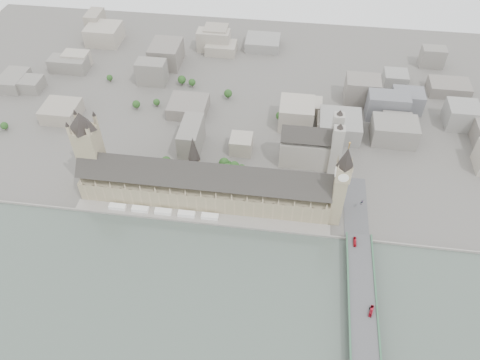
# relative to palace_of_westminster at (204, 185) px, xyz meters

# --- Properties ---
(ground) EXTENTS (900.00, 900.00, 0.00)m
(ground) POSITION_rel_palace_of_westminster_xyz_m (0.00, -19.70, -22.71)
(ground) COLOR #595651
(ground) RESTS_ON ground
(embankment_wall) EXTENTS (600.00, 1.50, 3.00)m
(embankment_wall) POSITION_rel_palace_of_westminster_xyz_m (0.00, -34.70, -21.21)
(embankment_wall) COLOR gray
(embankment_wall) RESTS_ON ground
(river_terrace) EXTENTS (270.00, 15.00, 2.00)m
(river_terrace) POSITION_rel_palace_of_westminster_xyz_m (0.00, -27.20, -21.71)
(river_terrace) COLOR gray
(river_terrace) RESTS_ON ground
(terrace_tents) EXTENTS (118.00, 7.00, 4.00)m
(terrace_tents) POSITION_rel_palace_of_westminster_xyz_m (-40.00, -26.70, -18.71)
(terrace_tents) COLOR white
(terrace_tents) RESTS_ON river_terrace
(palace_of_westminster) EXTENTS (265.00, 40.73, 55.44)m
(palace_of_westminster) POSITION_rel_palace_of_westminster_xyz_m (0.00, 0.00, 0.00)
(palace_of_westminster) COLOR gray
(palace_of_westminster) RESTS_ON ground
(elizabeth_tower) EXTENTS (17.00, 17.00, 107.50)m
(elizabeth_tower) POSITION_rel_palace_of_westminster_xyz_m (138.00, -11.70, 35.38)
(elizabeth_tower) COLOR gray
(elizabeth_tower) RESTS_ON ground
(victoria_tower) EXTENTS (30.00, 30.00, 100.00)m
(victoria_tower) POSITION_rel_palace_of_westminster_xyz_m (-122.00, 6.30, 32.50)
(victoria_tower) COLOR gray
(victoria_tower) RESTS_ON ground
(central_tower) EXTENTS (13.00, 13.00, 48.00)m
(central_tower) POSITION_rel_palace_of_westminster_xyz_m (-10.00, 6.30, 35.21)
(central_tower) COLOR #9C896C
(central_tower) RESTS_ON ground
(westminster_bridge) EXTENTS (25.00, 325.00, 10.25)m
(westminster_bridge) POSITION_rel_palace_of_westminster_xyz_m (162.00, -107.20, -17.58)
(westminster_bridge) COLOR #474749
(westminster_bridge) RESTS_ON ground
(bridge_parapets) EXTENTS (25.00, 235.00, 1.15)m
(bridge_parapets) POSITION_rel_palace_of_westminster_xyz_m (162.00, -151.70, -11.88)
(bridge_parapets) COLOR #366345
(bridge_parapets) RESTS_ON westminster_bridge
(westminster_abbey) EXTENTS (68.00, 36.00, 64.00)m
(westminster_abbey) POSITION_rel_palace_of_westminster_xyz_m (110.92, 75.30, 2.38)
(westminster_abbey) COLOR #9C968D
(westminster_abbey) RESTS_ON ground
(city_skyline_inland) EXTENTS (720.00, 360.00, 38.00)m
(city_skyline_inland) POSITION_rel_palace_of_westminster_xyz_m (0.00, 225.30, -3.71)
(city_skyline_inland) COLOR gray
(city_skyline_inland) RESTS_ON ground
(park_trees) EXTENTS (110.00, 30.00, 15.00)m
(park_trees) POSITION_rel_palace_of_westminster_xyz_m (-10.00, 40.30, -15.21)
(park_trees) COLOR #1B4117
(park_trees) RESTS_ON ground
(red_bus_north) EXTENTS (2.76, 11.13, 3.09)m
(red_bus_north) POSITION_rel_palace_of_westminster_xyz_m (157.36, -46.03, -10.91)
(red_bus_north) COLOR red
(red_bus_north) RESTS_ON westminster_bridge
(red_bus_south) EXTENTS (5.55, 11.52, 3.13)m
(red_bus_south) POSITION_rel_palace_of_westminster_xyz_m (168.58, -119.80, -10.89)
(red_bus_south) COLOR #AA1526
(red_bus_south) RESTS_ON westminster_bridge
(car_silver) EXTENTS (1.82, 4.21, 1.35)m
(car_silver) POSITION_rel_palace_of_westminster_xyz_m (168.23, -117.94, -11.78)
(car_silver) COLOR gray
(car_silver) RESTS_ON westminster_bridge
(car_approach) EXTENTS (4.18, 5.98, 1.61)m
(car_approach) POSITION_rel_palace_of_westminster_xyz_m (166.48, 8.27, -11.65)
(car_approach) COLOR gray
(car_approach) RESTS_ON westminster_bridge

